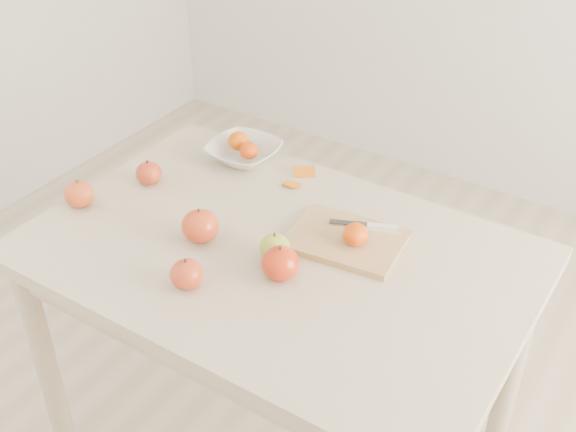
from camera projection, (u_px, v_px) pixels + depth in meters
The scene contains 15 objects.
table at pixel (277, 281), 1.80m from camera, with size 1.20×0.80×0.75m.
cutting_board at pixel (346, 240), 1.76m from camera, with size 0.27×0.20×0.02m, color tan.
board_tangerine at pixel (355, 234), 1.72m from camera, with size 0.06×0.06×0.05m, color #CD3D07.
fruit_bowl at pixel (244, 152), 2.09m from camera, with size 0.20×0.20×0.05m, color silver.
bowl_tangerine_near at pixel (238, 141), 2.09m from camera, with size 0.06×0.06×0.06m, color #DA5D07.
bowl_tangerine_far at pixel (249, 151), 2.05m from camera, with size 0.05×0.05×0.05m, color #E34308.
orange_peel_a at pixel (304, 173), 2.03m from camera, with size 0.06×0.04×0.00m, color #D8630F.
orange_peel_b at pixel (292, 185), 1.98m from camera, with size 0.04×0.04×0.00m, color orange.
paring_knife at pixel (377, 227), 1.78m from camera, with size 0.16×0.08×0.01m.
apple_green at pixel (275, 247), 1.70m from camera, with size 0.07×0.07×0.07m, color olive.
apple_red_d at pixel (79, 194), 1.88m from camera, with size 0.08×0.08×0.07m, color #A21819.
apple_red_c at pixel (187, 274), 1.61m from camera, with size 0.08×0.08×0.07m, color maroon.
apple_red_b at pixel (200, 226), 1.75m from camera, with size 0.09×0.09×0.08m, color #A10F15.
apple_red_e at pixel (280, 263), 1.64m from camera, with size 0.09×0.09×0.08m, color #8A0203.
apple_red_a at pixel (149, 173), 1.98m from camera, with size 0.07×0.07×0.06m, color maroon.
Camera 1 is at (0.78, -1.15, 1.81)m, focal length 45.00 mm.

